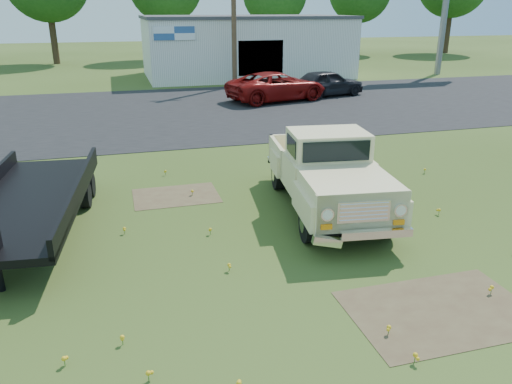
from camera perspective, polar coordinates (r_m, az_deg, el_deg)
The scene contains 10 objects.
ground at distance 10.55m, azimuth 4.17°, elevation -5.90°, with size 140.00×140.00×0.00m, color #2F4014.
asphalt_lot at distance 24.55m, azimuth -7.81°, elevation 9.20°, with size 90.00×14.00×0.02m, color black.
dirt_patch_a at distance 8.90m, azimuth 20.34°, elevation -12.63°, with size 3.00×2.00×0.01m, color brown.
dirt_patch_b at distance 13.29m, azimuth -9.13°, elevation -0.44°, with size 2.20×1.60×0.01m, color brown.
commercial_building at distance 37.15m, azimuth -1.22°, elevation 16.37°, with size 14.20×8.20×4.15m.
utility_pole_mid at distance 31.73m, azimuth -2.57°, elevation 20.20°, with size 1.60×0.30×9.00m.
vintage_pickup_truck at distance 12.01m, azimuth 8.08°, elevation 2.35°, with size 2.12×5.45×1.98m, color beige, non-canonical shape.
flatbed_trailer at distance 11.73m, azimuth -24.55°, elevation -0.37°, with size 2.14×6.42×1.75m, color black, non-canonical shape.
red_pickup at distance 26.91m, azimuth 2.41°, elevation 11.95°, with size 2.48×5.37×1.49m, color maroon.
dark_sedan at distance 28.64m, azimuth 8.14°, elevation 12.22°, with size 1.70×4.22×1.44m, color black.
Camera 1 is at (-3.29, -8.88, 4.65)m, focal length 35.00 mm.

